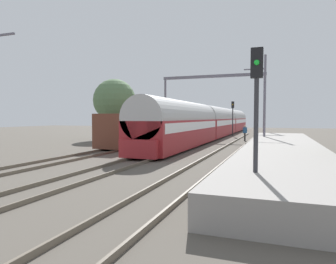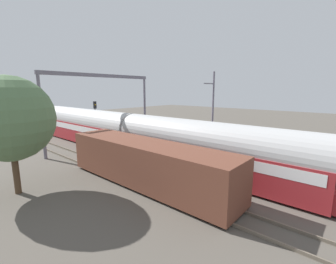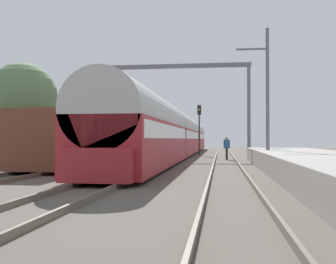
{
  "view_description": "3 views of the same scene",
  "coord_description": "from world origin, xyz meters",
  "px_view_note": "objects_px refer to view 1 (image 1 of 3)",
  "views": [
    {
      "loc": [
        7.7,
        -18.38,
        2.58
      ],
      "look_at": [
        0.0,
        2.82,
        1.48
      ],
      "focal_mm": 32.24,
      "sensor_mm": 36.0,
      "label": 1
    },
    {
      "loc": [
        -14.23,
        -2.79,
        6.21
      ],
      "look_at": [
        1.79,
        11.11,
        2.31
      ],
      "focal_mm": 24.67,
      "sensor_mm": 36.0,
      "label": 2
    },
    {
      "loc": [
        3.92,
        -14.53,
        1.55
      ],
      "look_at": [
        0.0,
        15.32,
        2.06
      ],
      "focal_mm": 42.88,
      "sensor_mm": 36.0,
      "label": 3
    }
  ],
  "objects_px": {
    "railway_signal_near": "(256,103)",
    "catenary_gantry": "(212,93)",
    "passenger_train": "(217,122)",
    "person_crossing": "(245,131)",
    "railway_signal_far": "(233,114)",
    "freight_car": "(144,129)"
  },
  "relations": [
    {
      "from": "railway_signal_near",
      "to": "catenary_gantry",
      "type": "distance_m",
      "value": 28.83
    },
    {
      "from": "passenger_train",
      "to": "person_crossing",
      "type": "distance_m",
      "value": 8.12
    },
    {
      "from": "railway_signal_near",
      "to": "catenary_gantry",
      "type": "xyz_separation_m",
      "value": [
        -7.09,
        27.82,
        2.65
      ]
    },
    {
      "from": "person_crossing",
      "to": "passenger_train",
      "type": "bearing_deg",
      "value": -81.07
    },
    {
      "from": "catenary_gantry",
      "to": "passenger_train",
      "type": "bearing_deg",
      "value": 90.0
    },
    {
      "from": "person_crossing",
      "to": "railway_signal_far",
      "type": "height_order",
      "value": "railway_signal_far"
    },
    {
      "from": "passenger_train",
      "to": "freight_car",
      "type": "bearing_deg",
      "value": -106.3
    },
    {
      "from": "person_crossing",
      "to": "catenary_gantry",
      "type": "distance_m",
      "value": 7.25
    },
    {
      "from": "person_crossing",
      "to": "railway_signal_far",
      "type": "distance_m",
      "value": 8.67
    },
    {
      "from": "person_crossing",
      "to": "railway_signal_far",
      "type": "xyz_separation_m",
      "value": [
        -2.45,
        8.07,
        2.03
      ]
    },
    {
      "from": "railway_signal_far",
      "to": "freight_car",
      "type": "bearing_deg",
      "value": -111.31
    },
    {
      "from": "passenger_train",
      "to": "freight_car",
      "type": "xyz_separation_m",
      "value": [
        -4.23,
        -14.48,
        -0.5
      ]
    },
    {
      "from": "passenger_train",
      "to": "railway_signal_far",
      "type": "distance_m",
      "value": 2.56
    },
    {
      "from": "catenary_gantry",
      "to": "railway_signal_near",
      "type": "bearing_deg",
      "value": -75.7
    },
    {
      "from": "railway_signal_near",
      "to": "railway_signal_far",
      "type": "distance_m",
      "value": 32.84
    },
    {
      "from": "passenger_train",
      "to": "railway_signal_near",
      "type": "bearing_deg",
      "value": -77.17
    },
    {
      "from": "passenger_train",
      "to": "catenary_gantry",
      "type": "relative_size",
      "value": 3.82
    },
    {
      "from": "freight_car",
      "to": "person_crossing",
      "type": "bearing_deg",
      "value": 41.85
    },
    {
      "from": "railway_signal_near",
      "to": "railway_signal_far",
      "type": "bearing_deg",
      "value": 99.07
    },
    {
      "from": "passenger_train",
      "to": "catenary_gantry",
      "type": "distance_m",
      "value": 4.96
    },
    {
      "from": "freight_car",
      "to": "catenary_gantry",
      "type": "xyz_separation_m",
      "value": [
        4.23,
        11.17,
        4.19
      ]
    },
    {
      "from": "railway_signal_near",
      "to": "railway_signal_far",
      "type": "relative_size",
      "value": 0.98
    }
  ]
}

